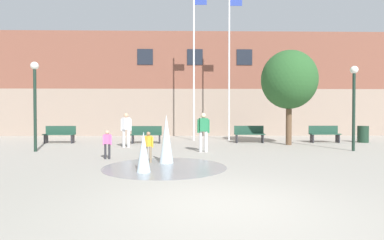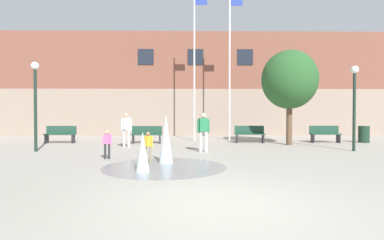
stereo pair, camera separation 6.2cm
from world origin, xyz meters
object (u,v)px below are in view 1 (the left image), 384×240
Objects in this scene: child_with_pink_shirt at (107,142)px; park_bench_far_right at (324,134)px; flagpole_right at (230,62)px; trash_can at (363,134)px; park_bench_center at (60,134)px; street_tree_near_building at (289,80)px; park_bench_under_right_flagpole at (146,134)px; teen_by_trashcan at (203,129)px; flagpole_left at (194,61)px; park_bench_near_trashcan at (249,134)px; lamp_post_left_lane at (35,93)px; child_in_fountain at (148,144)px; adult_in_red at (126,127)px; lamp_post_right_lane at (354,95)px.

park_bench_far_right is at bearing 51.27° from child_with_pink_shirt.
flagpole_right is 9.67× the size of trash_can.
park_bench_center is 0.34× the size of street_tree_near_building.
trash_can is (11.70, 0.27, -0.03)m from park_bench_under_right_flagpole.
teen_by_trashcan is at bearing -148.35° from street_tree_near_building.
park_bench_far_right is 6.61m from flagpole_right.
trash_can is at bearing 10.80° from teen_by_trashcan.
flagpole_left is at bearing 180.00° from flagpole_right.
teen_by_trashcan reaches higher than park_bench_under_right_flagpole.
park_bench_center is at bearing -179.79° from park_bench_near_trashcan.
park_bench_center is 7.01m from child_with_pink_shirt.
trash_can is at bearing -11.72° from flagpole_right.
lamp_post_left_lane reaches higher than park_bench_center.
flagpole_left reaches higher than park_bench_near_trashcan.
flagpole_right reaches higher than park_bench_far_right.
park_bench_under_right_flagpole is (4.62, -0.22, 0.00)m from park_bench_center.
lamp_post_left_lane is at bearing -84.35° from child_in_fountain.
lamp_post_left_lane reaches higher than adult_in_red.
teen_by_trashcan reaches higher than child_with_pink_shirt.
lamp_post_left_lane is (-6.67, -5.11, -2.20)m from flagpole_left.
trash_can is at bearing 0.15° from park_bench_center.
park_bench_center is 1.62× the size of child_with_pink_shirt.
flagpole_left reaches higher than child_with_pink_shirt.
street_tree_near_building is (11.33, 2.47, 0.82)m from lamp_post_left_lane.
child_with_pink_shirt is at bearing -164.14° from teen_by_trashcan.
adult_in_red is (-3.48, 1.75, 0.00)m from teen_by_trashcan.
park_bench_center is at bearing -170.75° from flagpole_right.
adult_in_red reaches higher than park_bench_far_right.
park_bench_under_right_flagpole is 2.07m from adult_in_red.
child_with_pink_shirt is 0.21× the size of street_tree_near_building.
teen_by_trashcan is 3.89m from adult_in_red.
flagpole_left reaches higher than adult_in_red.
street_tree_near_building reaches higher than park_bench_under_right_flagpole.
flagpole_right is (9.26, 1.51, 4.12)m from park_bench_center.
adult_in_red is at bearing 112.94° from child_with_pink_shirt.
park_bench_far_right is at bearing -11.60° from flagpole_left.
park_bench_near_trashcan is 5.46m from lamp_post_right_lane.
lamp_post_right_lane is at bearing -0.03° from lamp_post_left_lane.
flagpole_left is (7.19, 1.51, 4.15)m from park_bench_center.
park_bench_center is at bearing -75.47° from adult_in_red.
child_in_fountain is 9.72m from flagpole_right.
adult_in_red is at bearing -160.75° from park_bench_near_trashcan.
lamp_post_right_lane is (13.22, -0.01, -0.07)m from lamp_post_left_lane.
park_bench_center is 12.23m from street_tree_near_building.
child_in_fountain is (-8.68, -6.58, 0.10)m from park_bench_far_right.
flagpole_left reaches higher than park_bench_center.
child_with_pink_shirt is at bearing -54.92° from park_bench_center.
flagpole_right is at bearing 58.22° from teen_by_trashcan.
lamp_post_right_lane is at bearing -48.83° from flagpole_right.
street_tree_near_building is at bearing -45.53° from flagpole_right.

